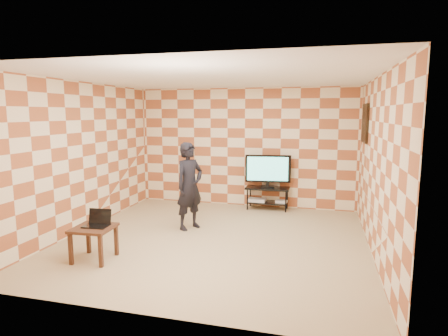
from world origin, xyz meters
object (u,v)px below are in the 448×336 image
at_px(tv_stand, 268,193).
at_px(side_table, 94,233).
at_px(tv, 268,169).
at_px(person, 190,186).

xyz_separation_m(tv_stand, side_table, (-2.05, -3.54, 0.05)).
bearing_deg(side_table, tv_stand, 59.94).
xyz_separation_m(tv, person, (-1.20, -1.76, -0.10)).
relative_size(side_table, person, 0.36).
distance_m(side_table, person, 2.01).
xyz_separation_m(side_table, person, (0.85, 1.78, 0.39)).
bearing_deg(person, tv, -3.72).
bearing_deg(person, tv_stand, -3.68).
distance_m(tv_stand, tv, 0.54).
height_order(side_table, person, person).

